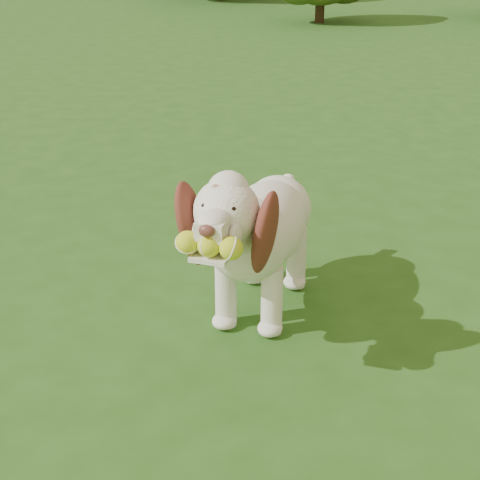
{
  "coord_description": "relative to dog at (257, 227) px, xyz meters",
  "views": [
    {
      "loc": [
        0.38,
        -3.31,
        1.58
      ],
      "look_at": [
        0.42,
        -0.78,
        0.45
      ],
      "focal_mm": 55.0,
      "sensor_mm": 36.0,
      "label": 1
    }
  ],
  "objects": [
    {
      "name": "dog",
      "position": [
        0.0,
        0.0,
        0.0
      ],
      "size": [
        0.64,
        1.16,
        0.77
      ],
      "rotation": [
        0.0,
        0.0,
        -0.32
      ],
      "color": "white",
      "rests_on": "ground"
    },
    {
      "name": "ground",
      "position": [
        -0.5,
        0.55,
        -0.41
      ],
      "size": [
        80.0,
        80.0,
        0.0
      ],
      "primitive_type": "plane",
      "color": "#264E16",
      "rests_on": "ground"
    }
  ]
}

